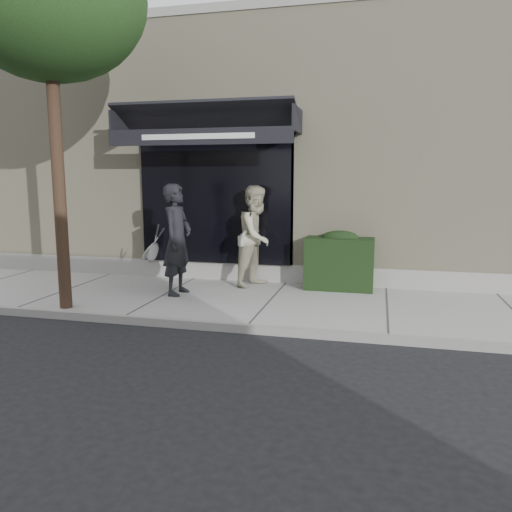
# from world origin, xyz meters

# --- Properties ---
(ground) EXTENTS (80.00, 80.00, 0.00)m
(ground) POSITION_xyz_m (0.00, 0.00, 0.00)
(ground) COLOR black
(ground) RESTS_ON ground
(sidewalk) EXTENTS (20.00, 3.00, 0.12)m
(sidewalk) POSITION_xyz_m (0.00, 0.00, 0.06)
(sidewalk) COLOR gray
(sidewalk) RESTS_ON ground
(curb) EXTENTS (20.00, 0.10, 0.14)m
(curb) POSITION_xyz_m (0.00, -1.55, 0.07)
(curb) COLOR gray
(curb) RESTS_ON ground
(building_facade) EXTENTS (14.30, 8.04, 5.64)m
(building_facade) POSITION_xyz_m (-0.01, 4.96, 2.74)
(building_facade) COLOR #BDB390
(building_facade) RESTS_ON ground
(hedge) EXTENTS (1.30, 0.70, 1.14)m
(hedge) POSITION_xyz_m (1.10, 1.25, 0.66)
(hedge) COLOR black
(hedge) RESTS_ON sidewalk
(pedestrian_front) EXTENTS (0.76, 0.94, 2.03)m
(pedestrian_front) POSITION_xyz_m (-1.76, 0.06, 1.14)
(pedestrian_front) COLOR black
(pedestrian_front) RESTS_ON sidewalk
(pedestrian_back) EXTENTS (1.07, 1.19, 1.99)m
(pedestrian_back) POSITION_xyz_m (-0.52, 1.14, 1.12)
(pedestrian_back) COLOR #B7B192
(pedestrian_back) RESTS_ON sidewalk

